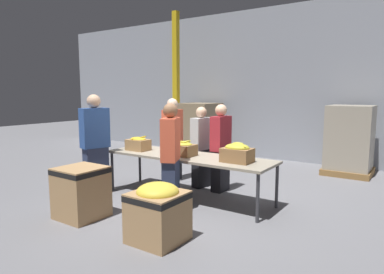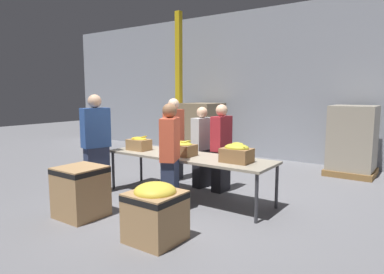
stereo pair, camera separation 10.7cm
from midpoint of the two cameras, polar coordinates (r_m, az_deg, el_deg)
The scene contains 17 objects.
ground_plane at distance 5.94m, azimuth -1.26°, elevation -10.11°, with size 30.00×30.00×0.00m, color slate.
wall_back at distance 9.37m, azimuth 13.76°, elevation 8.53°, with size 16.00×0.08×4.00m.
sorting_table at distance 5.77m, azimuth -1.28°, elevation -3.50°, with size 2.99×0.86×0.74m.
banana_box_0 at distance 6.32m, azimuth -9.44°, elevation -1.09°, with size 0.40×0.30×0.27m.
banana_box_1 at distance 5.72m, azimuth -2.18°, elevation -1.95°, with size 0.43×0.32×0.26m.
banana_box_2 at distance 5.22m, azimuth 6.96°, elevation -2.62°, with size 0.45×0.33×0.30m.
volunteer_0 at distance 5.18m, azimuth -4.17°, elevation -3.50°, with size 0.39×0.49×1.63m.
volunteer_1 at distance 6.95m, azimuth -3.69°, elevation -0.50°, with size 0.25×0.46×1.67m.
volunteer_2 at distance 6.19m, azimuth 4.30°, elevation -1.92°, with size 0.22×0.43×1.58m.
volunteer_3 at distance 6.24m, azimuth -16.29°, elevation -1.31°, with size 0.36×0.52×1.76m.
volunteer_4 at distance 6.46m, azimuth 1.07°, elevation -1.77°, with size 0.26×0.43×1.53m.
donation_bin_0 at distance 5.23m, azimuth -18.55°, elevation -8.46°, with size 0.62×0.62×0.74m.
donation_bin_1 at distance 4.23m, azimuth -6.44°, elevation -12.09°, with size 0.61×0.61×0.72m.
support_pillar at distance 9.75m, azimuth -3.00°, elevation 8.69°, with size 0.15×0.15×4.00m.
pallet_stack_0 at distance 9.70m, azimuth 0.82°, elevation 1.21°, with size 1.11×1.11×1.49m.
pallet_stack_1 at distance 8.20m, azimuth 24.42°, elevation -0.55°, with size 0.98×0.98×1.51m.
pallet_stack_2 at distance 9.62m, azimuth 0.91°, elevation 1.15°, with size 0.96×0.96×1.49m.
Camera 1 is at (3.24, -4.65, 1.80)m, focal length 32.00 mm.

